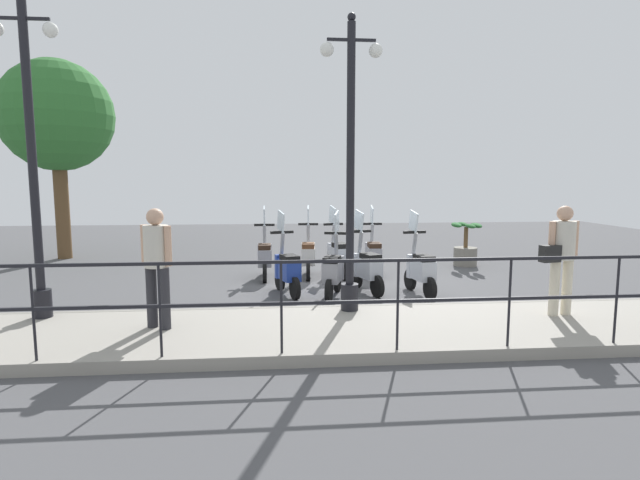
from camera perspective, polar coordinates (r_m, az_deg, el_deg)
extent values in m
plane|color=#4C4C4F|center=(10.01, 2.97, -5.23)|extent=(28.00, 28.00, 0.00)
cube|color=gray|center=(6.94, 6.76, -10.17)|extent=(2.20, 20.00, 0.15)
cube|color=gray|center=(7.93, 5.18, -7.96)|extent=(0.10, 20.00, 0.15)
cube|color=black|center=(5.73, 8.97, -2.30)|extent=(0.04, 16.00, 0.04)
cube|color=black|center=(5.83, 8.88, -6.89)|extent=(0.04, 16.00, 0.04)
cylinder|color=black|center=(6.97, 30.78, -5.94)|extent=(0.03, 0.03, 1.05)
cylinder|color=black|center=(6.29, 20.82, -6.72)|extent=(0.03, 0.03, 1.05)
cylinder|color=black|center=(5.84, 8.87, -7.39)|extent=(0.03, 0.03, 1.05)
cylinder|color=black|center=(5.67, -4.43, -7.75)|extent=(0.03, 0.03, 1.05)
cylinder|color=black|center=(5.81, -17.82, -7.71)|extent=(0.03, 0.03, 1.05)
cylinder|color=black|center=(6.24, -29.94, -7.31)|extent=(0.03, 0.03, 1.05)
cylinder|color=black|center=(7.58, 3.40, -6.51)|extent=(0.26, 0.26, 0.40)
cylinder|color=black|center=(7.37, 3.50, 7.92)|extent=(0.12, 0.12, 4.18)
cube|color=black|center=(7.62, 3.61, 21.86)|extent=(0.04, 0.70, 0.04)
sphere|color=white|center=(7.65, 6.38, 20.70)|extent=(0.20, 0.20, 0.20)
sphere|color=white|center=(7.55, 0.79, 20.93)|extent=(0.20, 0.20, 0.20)
sphere|color=black|center=(7.71, 3.63, 24.09)|extent=(0.12, 0.12, 0.12)
cylinder|color=black|center=(8.20, -29.17, -6.35)|extent=(0.26, 0.26, 0.40)
cylinder|color=black|center=(8.01, -30.01, 7.54)|extent=(0.12, 0.12, 4.35)
cube|color=black|center=(8.29, -30.88, 20.92)|extent=(0.04, 0.70, 0.04)
sphere|color=white|center=(8.12, -28.44, 20.36)|extent=(0.20, 0.20, 0.20)
cylinder|color=beige|center=(8.11, 26.39, -4.81)|extent=(0.14, 0.14, 0.82)
cylinder|color=beige|center=(7.97, 25.20, -4.95)|extent=(0.14, 0.14, 0.82)
cylinder|color=beige|center=(7.94, 26.06, -0.03)|extent=(0.37, 0.37, 0.55)
sphere|color=tan|center=(7.90, 26.21, 2.74)|extent=(0.22, 0.22, 0.22)
cylinder|color=tan|center=(8.07, 27.13, 0.12)|extent=(0.09, 0.09, 0.52)
cylinder|color=tan|center=(7.80, 24.97, 0.03)|extent=(0.09, 0.09, 0.52)
cube|color=black|center=(7.75, 24.80, -1.42)|extent=(0.19, 0.30, 0.24)
cylinder|color=#28282D|center=(7.03, -18.67, -6.18)|extent=(0.14, 0.14, 0.82)
cylinder|color=#28282D|center=(6.88, -17.33, -6.40)|extent=(0.14, 0.14, 0.82)
cylinder|color=beige|center=(6.84, -18.22, -0.69)|extent=(0.44, 0.44, 0.55)
sphere|color=tan|center=(6.80, -18.35, 2.53)|extent=(0.22, 0.22, 0.22)
cylinder|color=tan|center=(6.97, -19.44, -0.47)|extent=(0.09, 0.09, 0.52)
cylinder|color=tan|center=(6.70, -16.97, -0.66)|extent=(0.09, 0.09, 0.52)
cylinder|color=brown|center=(14.92, -27.38, 3.22)|extent=(0.36, 0.36, 2.68)
sphere|color=#2D6B2D|center=(14.99, -27.91, 12.46)|extent=(2.87, 2.87, 2.87)
cylinder|color=slate|center=(12.74, 16.26, -1.83)|extent=(0.56, 0.56, 0.45)
cylinder|color=brown|center=(12.68, 16.33, 0.29)|extent=(0.10, 0.10, 0.50)
ellipsoid|color=#235B28|center=(12.88, 15.97, 1.75)|extent=(0.56, 0.16, 0.10)
ellipsoid|color=#235B28|center=(12.42, 16.80, 1.53)|extent=(0.56, 0.16, 0.10)
ellipsoid|color=#235B28|center=(12.56, 15.32, 1.64)|extent=(0.56, 0.16, 0.10)
ellipsoid|color=#235B28|center=(12.75, 17.43, 1.64)|extent=(0.56, 0.16, 0.10)
ellipsoid|color=#235B28|center=(12.76, 15.33, 1.72)|extent=(0.56, 0.16, 0.10)
ellipsoid|color=#235B28|center=(12.55, 17.45, 1.56)|extent=(0.56, 0.16, 0.10)
cylinder|color=black|center=(9.75, 10.26, -4.47)|extent=(0.41, 0.14, 0.40)
cylinder|color=black|center=(9.01, 12.45, -5.45)|extent=(0.41, 0.14, 0.40)
cube|color=#B7BCC6|center=(9.25, 11.58, -3.35)|extent=(0.64, 0.37, 0.36)
cube|color=#B7BCC6|center=(9.50, 10.82, -2.93)|extent=(0.17, 0.32, 0.44)
cube|color=black|center=(9.15, 11.80, -2.00)|extent=(0.44, 0.32, 0.10)
cylinder|color=gray|center=(9.50, 10.72, -0.76)|extent=(0.19, 0.10, 0.55)
cube|color=black|center=(9.47, 10.75, 0.89)|extent=(0.13, 0.44, 0.05)
cube|color=silver|center=(9.51, 10.63, 2.12)|extent=(0.39, 0.09, 0.42)
cylinder|color=black|center=(9.76, 4.15, -4.36)|extent=(0.41, 0.20, 0.40)
cylinder|color=black|center=(9.04, 6.55, -5.30)|extent=(0.41, 0.20, 0.40)
cube|color=#B7BCC6|center=(9.27, 5.57, -3.21)|extent=(0.66, 0.45, 0.36)
cube|color=#B7BCC6|center=(9.52, 4.74, -2.81)|extent=(0.21, 0.32, 0.44)
cube|color=black|center=(9.17, 5.80, -1.87)|extent=(0.46, 0.37, 0.10)
cylinder|color=gray|center=(9.52, 4.59, -0.65)|extent=(0.20, 0.12, 0.55)
cube|color=black|center=(9.49, 4.61, 1.00)|extent=(0.19, 0.44, 0.05)
cube|color=silver|center=(9.52, 4.46, 2.23)|extent=(0.38, 0.15, 0.42)
cylinder|color=black|center=(9.43, 2.02, -4.74)|extent=(0.41, 0.20, 0.40)
cylinder|color=black|center=(8.64, 1.03, -5.83)|extent=(0.41, 0.20, 0.40)
cube|color=gray|center=(8.90, 1.45, -3.61)|extent=(0.66, 0.45, 0.36)
cube|color=gray|center=(9.17, 1.79, -3.16)|extent=(0.20, 0.32, 0.44)
cube|color=black|center=(8.79, 1.37, -2.22)|extent=(0.46, 0.37, 0.10)
cylinder|color=gray|center=(9.18, 1.87, -0.92)|extent=(0.20, 0.12, 0.55)
cube|color=black|center=(9.14, 1.88, 0.79)|extent=(0.19, 0.44, 0.05)
cube|color=silver|center=(9.18, 1.95, 2.07)|extent=(0.38, 0.14, 0.42)
cylinder|color=black|center=(9.60, -4.61, -4.55)|extent=(0.41, 0.20, 0.40)
cylinder|color=black|center=(8.83, -2.89, -5.55)|extent=(0.41, 0.20, 0.40)
cube|color=navy|center=(9.08, -3.62, -3.41)|extent=(0.66, 0.45, 0.36)
cube|color=navy|center=(9.35, -4.22, -2.99)|extent=(0.21, 0.32, 0.44)
cube|color=black|center=(8.98, -3.49, -2.04)|extent=(0.46, 0.37, 0.10)
cylinder|color=gray|center=(9.35, -4.36, -0.79)|extent=(0.20, 0.12, 0.55)
cube|color=black|center=(9.32, -4.37, 0.89)|extent=(0.19, 0.44, 0.05)
cube|color=silver|center=(9.35, -4.50, 2.14)|extent=(0.38, 0.15, 0.42)
cylinder|color=black|center=(11.38, 5.80, -2.75)|extent=(0.40, 0.10, 0.40)
cylinder|color=black|center=(10.57, 6.39, -3.51)|extent=(0.40, 0.10, 0.40)
cube|color=gray|center=(10.84, 6.17, -1.73)|extent=(0.62, 0.32, 0.36)
cube|color=gray|center=(11.12, 5.96, -1.41)|extent=(0.14, 0.31, 0.44)
cube|color=black|center=(10.74, 6.23, -0.58)|extent=(0.41, 0.28, 0.10)
cylinder|color=gray|center=(11.14, 5.94, 0.45)|extent=(0.19, 0.08, 0.55)
cube|color=black|center=(11.11, 5.96, 1.85)|extent=(0.09, 0.44, 0.05)
cube|color=silver|center=(11.15, 5.93, 2.91)|extent=(0.39, 0.05, 0.42)
cylinder|color=black|center=(11.23, 1.24, -2.84)|extent=(0.41, 0.18, 0.40)
cylinder|color=black|center=(10.47, 2.86, -3.57)|extent=(0.41, 0.18, 0.40)
cube|color=#B7BCC6|center=(10.73, 2.20, -1.79)|extent=(0.65, 0.42, 0.36)
cube|color=#B7BCC6|center=(10.99, 1.63, -1.47)|extent=(0.19, 0.32, 0.44)
cube|color=black|center=(10.63, 2.34, -0.62)|extent=(0.45, 0.35, 0.10)
cylinder|color=gray|center=(11.00, 1.53, 0.40)|extent=(0.19, 0.11, 0.55)
cube|color=black|center=(10.97, 1.53, 1.83)|extent=(0.17, 0.44, 0.05)
cube|color=silver|center=(11.01, 1.42, 2.89)|extent=(0.38, 0.13, 0.42)
cylinder|color=black|center=(11.25, -1.34, -2.82)|extent=(0.40, 0.11, 0.40)
cylinder|color=black|center=(10.43, -1.36, -3.60)|extent=(0.40, 0.11, 0.40)
cube|color=beige|center=(10.71, -1.35, -1.80)|extent=(0.62, 0.32, 0.36)
cube|color=beige|center=(10.99, -1.35, -1.47)|extent=(0.14, 0.31, 0.44)
cube|color=#4C2D19|center=(10.61, -1.36, -0.63)|extent=(0.42, 0.29, 0.10)
cylinder|color=gray|center=(11.01, -1.35, 0.40)|extent=(0.19, 0.08, 0.55)
cube|color=black|center=(10.98, -1.36, 1.83)|extent=(0.09, 0.44, 0.05)
cube|color=silver|center=(11.02, -1.36, 2.89)|extent=(0.39, 0.06, 0.42)
cylinder|color=black|center=(11.13, -6.31, -2.97)|extent=(0.40, 0.09, 0.40)
cylinder|color=black|center=(10.31, -6.33, -3.77)|extent=(0.40, 0.09, 0.40)
cube|color=gray|center=(10.59, -6.34, -1.95)|extent=(0.60, 0.29, 0.36)
cube|color=gray|center=(10.87, -6.34, -1.60)|extent=(0.12, 0.30, 0.44)
cube|color=black|center=(10.49, -6.36, -0.76)|extent=(0.40, 0.27, 0.10)
cylinder|color=gray|center=(10.89, -6.36, 0.29)|extent=(0.18, 0.07, 0.55)
cube|color=black|center=(10.86, -6.38, 1.73)|extent=(0.07, 0.44, 0.05)
cube|color=silver|center=(10.90, -6.39, 2.81)|extent=(0.39, 0.04, 0.42)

